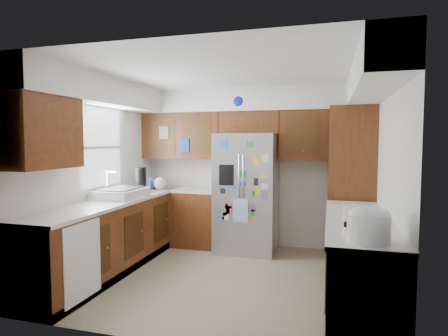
{
  "coord_description": "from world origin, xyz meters",
  "views": [
    {
      "loc": [
        1.21,
        -4.35,
        1.68
      ],
      "look_at": [
        -0.12,
        0.35,
        1.33
      ],
      "focal_mm": 30.0,
      "sensor_mm": 36.0,
      "label": 1
    }
  ],
  "objects": [
    {
      "name": "fridge_top_items",
      "position": [
        0.03,
        1.37,
        2.28
      ],
      "size": [
        0.62,
        0.36,
        0.29
      ],
      "color": "#141CB4",
      "rests_on": "bridge_cabinet"
    },
    {
      "name": "bridge_cabinet",
      "position": [
        0.0,
        1.43,
        1.98
      ],
      "size": [
        0.96,
        0.34,
        0.35
      ],
      "primitive_type": "cube",
      "color": "#47230D",
      "rests_on": "fridge"
    },
    {
      "name": "fridge",
      "position": [
        -0.0,
        1.2,
        0.9
      ],
      "size": [
        0.9,
        0.79,
        1.8
      ],
      "color": "#A1A0A6",
      "rests_on": "ground"
    },
    {
      "name": "left_counter_run",
      "position": [
        -1.36,
        0.03,
        0.43
      ],
      "size": [
        1.36,
        3.2,
        0.92
      ],
      "color": "#47230D",
      "rests_on": "ground"
    },
    {
      "name": "rice_cooker",
      "position": [
        1.5,
        -1.38,
        1.07
      ],
      "size": [
        0.33,
        0.32,
        0.28
      ],
      "color": "white",
      "rests_on": "right_counter_run"
    },
    {
      "name": "room_shell",
      "position": [
        -0.11,
        0.36,
        1.82
      ],
      "size": [
        3.64,
        3.24,
        2.52
      ],
      "color": "silver",
      "rests_on": "ground"
    },
    {
      "name": "sink_assembly",
      "position": [
        -1.5,
        0.1,
        0.99
      ],
      "size": [
        0.52,
        0.7,
        0.37
      ],
      "color": "white",
      "rests_on": "left_counter_run"
    },
    {
      "name": "floor",
      "position": [
        0.0,
        0.0,
        0.0
      ],
      "size": [
        3.6,
        3.6,
        0.0
      ],
      "primitive_type": "plane",
      "color": "gray",
      "rests_on": "ground"
    },
    {
      "name": "pantry",
      "position": [
        1.5,
        1.15,
        1.07
      ],
      "size": [
        0.6,
        0.9,
        2.15
      ],
      "primitive_type": "cube",
      "color": "#47230D",
      "rests_on": "ground"
    },
    {
      "name": "left_counter_clutter",
      "position": [
        -1.46,
        0.85,
        1.05
      ],
      "size": [
        0.35,
        0.91,
        0.38
      ],
      "color": "black",
      "rests_on": "left_counter_run"
    },
    {
      "name": "paper_towel",
      "position": [
        1.37,
        -1.16,
        1.04
      ],
      "size": [
        0.11,
        0.11,
        0.24
      ],
      "primitive_type": "cylinder",
      "color": "white",
      "rests_on": "right_counter_run"
    },
    {
      "name": "right_counter_run",
      "position": [
        1.5,
        -0.47,
        0.42
      ],
      "size": [
        0.63,
        2.25,
        0.92
      ],
      "color": "#47230D",
      "rests_on": "ground"
    }
  ]
}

